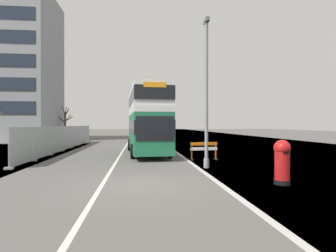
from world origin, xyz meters
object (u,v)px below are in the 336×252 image
object	(u,v)px
double_decker_bus	(147,119)
car_receding_mid	(141,133)
lamppost_foreground	(206,98)
car_oncoming_near	(140,135)
red_pillar_postbox	(282,160)
roadworks_barrier	(204,149)

from	to	relation	value
double_decker_bus	car_receding_mid	world-z (taller)	double_decker_bus
double_decker_bus	car_receding_mid	xyz separation A→B (m)	(-0.35, 22.34, -1.67)
lamppost_foreground	car_oncoming_near	distance (m)	22.99
lamppost_foreground	red_pillar_postbox	bearing A→B (deg)	-66.51
red_pillar_postbox	roadworks_barrier	size ratio (longest dim) A/B	0.95
roadworks_barrier	car_oncoming_near	world-z (taller)	car_oncoming_near
red_pillar_postbox	car_oncoming_near	distance (m)	27.48
double_decker_bus	lamppost_foreground	size ratio (longest dim) A/B	1.38
lamppost_foreground	roadworks_barrier	world-z (taller)	lamppost_foreground
double_decker_bus	roadworks_barrier	bearing A→B (deg)	-51.49
red_pillar_postbox	roadworks_barrier	bearing A→B (deg)	99.17
lamppost_foreground	car_oncoming_near	bearing A→B (deg)	98.41
double_decker_bus	car_oncoming_near	bearing A→B (deg)	91.72
car_oncoming_near	car_receding_mid	size ratio (longest dim) A/B	1.11
roadworks_barrier	car_receding_mid	xyz separation A→B (m)	(-3.89, 26.79, 0.29)
double_decker_bus	red_pillar_postbox	bearing A→B (deg)	-68.63
roadworks_barrier	double_decker_bus	bearing A→B (deg)	128.51
red_pillar_postbox	car_receding_mid	distance (m)	35.00
red_pillar_postbox	car_receding_mid	size ratio (longest dim) A/B	0.42
double_decker_bus	lamppost_foreground	distance (m)	8.47
car_receding_mid	red_pillar_postbox	bearing A→B (deg)	-81.53
lamppost_foreground	red_pillar_postbox	distance (m)	5.53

